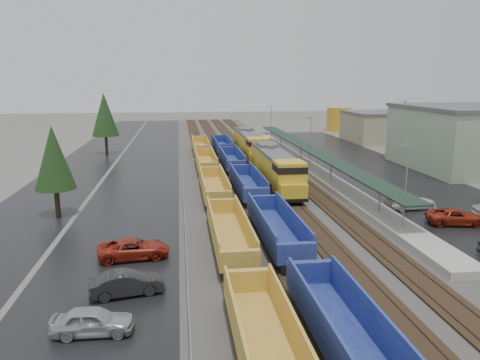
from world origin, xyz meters
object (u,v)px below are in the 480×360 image
Objects in this scene: locomotive_lead at (276,168)px; well_string_blue at (259,203)px; parked_car_east_b at (456,217)px; well_string_yellow at (220,206)px; parked_car_west_a at (93,321)px; parked_car_west_b at (127,284)px; parked_car_east_c at (411,202)px; parked_car_west_c at (134,249)px; locomotive_trail at (250,145)px; storage_tank at (338,119)px.

locomotive_lead reaches higher than well_string_blue.
well_string_yellow is at bearing 86.95° from parked_car_east_b.
well_string_blue is 22.69× the size of parked_car_west_a.
parked_car_east_c reaches higher than parked_car_west_b.
well_string_blue is at bearing 84.63° from parked_car_east_c.
locomotive_trail is at bearing -27.64° from parked_car_west_c.
locomotive_trail reaches higher than parked_car_west_c.
parked_car_west_b is (-15.28, -48.99, -1.77)m from locomotive_trail.
parked_car_west_b reaches higher than parked_car_west_c.
parked_car_east_b is at bearing -17.64° from well_string_blue.
parked_car_west_c reaches higher than parked_car_west_a.
well_string_yellow is at bearing -36.58° from parked_car_west_b.
locomotive_trail is 4.56× the size of parked_car_west_b.
well_string_yellow reaches higher than parked_car_east_c.
well_string_blue is 16.12m from parked_car_east_c.
parked_car_east_c is at bearing 2.00° from well_string_yellow.
locomotive_trail reaches higher than parked_car_west_b.
parked_car_east_c is at bearing -43.12° from locomotive_lead.
parked_car_east_b is at bearing -88.56° from parked_car_west_c.
well_string_blue is 82.13m from storage_tank.
locomotive_lead is 0.21× the size of well_string_blue.
parked_car_west_c is at bearing -4.81° from parked_car_west_a.
parked_car_west_a is (-12.57, -21.13, -0.49)m from well_string_blue.
locomotive_lead reaches higher than well_string_yellow.
storage_tank reaches higher than well_string_blue.
locomotive_trail is 51.92m from storage_tank.
parked_car_west_c is (-11.39, -10.39, -0.48)m from well_string_blue.
well_string_blue is (4.00, 0.69, 0.02)m from well_string_yellow.
parked_car_west_b is at bearing 120.56° from parked_car_east_b.
locomotive_lead reaches higher than parked_car_west_c.
parked_car_west_c is (1.18, 10.74, 0.01)m from parked_car_west_a.
locomotive_lead is at bearing -40.68° from parked_car_west_b.
locomotive_trail is at bearing 29.65° from parked_car_east_b.
parked_car_east_c is (-1.61, 5.65, 0.05)m from parked_car_east_b.
well_string_blue is at bearing -29.30° from parked_car_west_a.
well_string_yellow is at bearing -45.14° from parked_car_west_c.
parked_car_west_a is (-16.57, -53.49, -1.79)m from locomotive_trail.
locomotive_lead is 16.68m from parked_car_east_c.
well_string_yellow is 22.29m from parked_car_east_b.
well_string_blue is 18.61m from parked_car_east_b.
parked_car_west_c reaches higher than parked_car_east_b.
parked_car_east_c is at bearing -52.15° from parked_car_west_a.
storage_tank is at bearing -18.84° from parked_car_east_c.
locomotive_trail is 34.02m from well_string_yellow.
well_string_blue is (-4.00, -32.35, -1.30)m from locomotive_trail.
well_string_blue reaches higher than well_string_yellow.
parked_car_west_b is at bearing -118.62° from locomotive_lead.
locomotive_trail is 40.43m from parked_car_east_b.
parked_car_east_b is at bearing -61.47° from parked_car_west_a.
parked_car_east_c reaches higher than parked_car_west_c.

